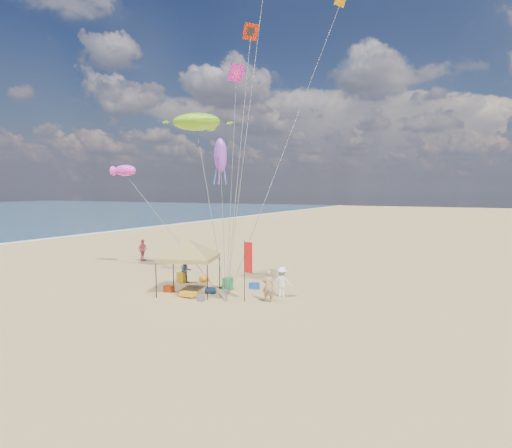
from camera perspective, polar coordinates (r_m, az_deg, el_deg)
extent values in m
plane|color=tan|center=(23.69, -3.33, -10.20)|extent=(280.00, 280.00, 0.00)
cylinder|color=black|center=(28.33, -10.31, -5.84)|extent=(0.06, 0.06, 1.93)
cylinder|color=black|center=(27.55, -4.58, -6.08)|extent=(0.06, 0.06, 1.93)
cylinder|color=black|center=(25.66, -12.41, -6.95)|extent=(0.06, 0.06, 1.93)
cylinder|color=black|center=(24.79, -6.11, -7.27)|extent=(0.06, 0.06, 1.93)
cube|color=olive|center=(26.36, -8.38, -4.21)|extent=(3.76, 3.76, 0.23)
pyramid|color=olive|center=(26.22, -8.41, -1.88)|extent=(5.55, 5.55, 0.96)
cylinder|color=black|center=(24.18, -1.46, -5.94)|extent=(0.04, 0.04, 3.26)
cube|color=red|center=(23.93, -0.97, -4.23)|extent=(0.48, 0.04, 1.63)
cube|color=#A4320D|center=(27.13, -10.85, -7.97)|extent=(0.54, 0.38, 0.38)
cube|color=#1549AE|center=(27.46, -0.22, -7.74)|extent=(0.54, 0.38, 0.38)
cylinder|color=#0E243E|center=(26.41, -5.69, -8.28)|extent=(0.69, 0.54, 0.36)
cylinder|color=orange|center=(29.75, -6.50, -6.84)|extent=(0.54, 0.69, 0.36)
cube|color=#188733|center=(27.35, -3.58, -7.46)|extent=(0.50, 0.50, 0.70)
cube|color=gold|center=(29.60, -9.26, -6.59)|extent=(0.50, 0.50, 0.70)
cube|color=slate|center=(24.75, -6.94, -9.25)|extent=(0.34, 0.30, 0.28)
cube|color=gold|center=(25.63, -8.50, -8.65)|extent=(0.90, 0.50, 0.24)
imported|color=#A4815D|center=(24.25, 1.53, -7.77)|extent=(0.72, 0.57, 1.72)
imported|color=#333845|center=(29.37, -8.82, -5.85)|extent=(0.92, 0.95, 1.54)
imported|color=white|center=(25.40, 3.27, -7.27)|extent=(1.18, 0.83, 1.67)
imported|color=#A74045|center=(39.01, -14.02, -3.17)|extent=(0.54, 1.11, 1.82)
ellipsoid|color=#73C518|center=(29.32, -7.48, 12.56)|extent=(3.57, 3.07, 1.05)
ellipsoid|color=#FF34CE|center=(33.85, -16.04, 6.46)|extent=(1.83, 0.95, 0.80)
ellipsoid|color=#8C41D8|center=(31.40, -4.47, 8.58)|extent=(1.06, 1.06, 2.33)
cube|color=#D1189B|center=(38.79, -2.47, 18.38)|extent=(1.13, 1.50, 1.26)
cube|color=red|center=(35.22, -0.66, 22.94)|extent=(1.06, 1.20, 1.02)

